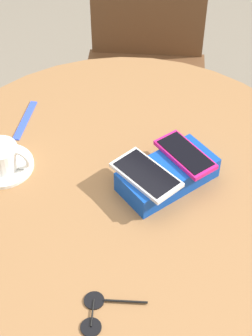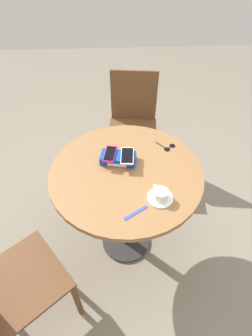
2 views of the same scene
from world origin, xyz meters
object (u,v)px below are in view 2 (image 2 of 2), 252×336
at_px(saucer, 160,198).
at_px(coffee_cup, 160,194).
at_px(round_table, 126,185).
at_px(phone_magenta, 110,154).
at_px(phone_white, 127,156).
at_px(chair_near_window, 133,124).
at_px(phone_box, 118,158).
at_px(sunglasses, 168,147).
at_px(chair_far_side, 6,289).
at_px(lanyard_strap, 136,213).

xyz_separation_m(saucer, coffee_cup, (-0.00, 0.00, 0.03)).
height_order(round_table, phone_magenta, phone_magenta).
xyz_separation_m(round_table, coffee_cup, (0.16, -0.21, 0.16)).
height_order(phone_white, saucer, phone_white).
distance_m(coffee_cup, chair_near_window, 1.15).
bearing_deg(phone_box, sunglasses, 18.88).
relative_size(round_table, phone_magenta, 6.06).
relative_size(sunglasses, chair_far_side, 0.13).
distance_m(phone_white, lanyard_strap, 0.37).
bearing_deg(coffee_cup, phone_box, 125.39).
xyz_separation_m(lanyard_strap, chair_near_window, (0.08, 1.18, -0.31)).
bearing_deg(round_table, phone_box, 117.58).
relative_size(lanyard_strap, chair_far_side, 0.16).
distance_m(round_table, chair_near_window, 0.91).
bearing_deg(sunglasses, chair_far_side, -143.01).
xyz_separation_m(lanyard_strap, sunglasses, (0.25, 0.48, 0.00)).
relative_size(phone_magenta, chair_near_window, 0.16).
xyz_separation_m(phone_magenta, chair_near_window, (0.20, 0.80, -0.36)).
relative_size(round_table, phone_box, 4.04).
height_order(phone_magenta, phone_white, phone_magenta).
bearing_deg(chair_near_window, round_table, -97.06).
xyz_separation_m(phone_white, coffee_cup, (0.15, -0.27, -0.02)).
bearing_deg(round_table, saucer, -52.11).
bearing_deg(sunglasses, lanyard_strap, -116.90).
height_order(phone_white, chair_near_window, chair_near_window).
bearing_deg(phone_box, phone_magenta, 171.51).
relative_size(coffee_cup, chair_far_side, 0.11).
height_order(saucer, lanyard_strap, saucer).
xyz_separation_m(phone_magenta, sunglasses, (0.37, 0.10, -0.05)).
distance_m(round_table, phone_white, 0.19).
xyz_separation_m(phone_box, saucer, (0.21, -0.29, -0.02)).
xyz_separation_m(phone_magenta, chair_far_side, (-0.56, -0.59, -0.37)).
bearing_deg(phone_box, chair_far_side, -135.84).
distance_m(round_table, lanyard_strap, 0.32).
distance_m(phone_box, lanyard_strap, 0.38).
xyz_separation_m(round_table, lanyard_strap, (0.03, -0.30, 0.13)).
relative_size(round_table, chair_near_window, 0.97).
relative_size(round_table, phone_white, 5.93).
distance_m(phone_white, chair_near_window, 0.90).
bearing_deg(chair_far_side, phone_box, 44.16).
height_order(round_table, phone_white, phone_white).
distance_m(phone_box, chair_far_side, 0.91).
height_order(coffee_cup, chair_far_side, chair_far_side).
xyz_separation_m(phone_box, phone_white, (0.05, -0.01, 0.03)).
xyz_separation_m(round_table, saucer, (0.17, -0.21, 0.13)).
xyz_separation_m(round_table, chair_far_side, (-0.64, -0.51, -0.19)).
height_order(phone_box, chair_far_side, chair_far_side).
height_order(coffee_cup, lanyard_strap, coffee_cup).
bearing_deg(phone_white, phone_box, 164.57).
height_order(round_table, saucer, saucer).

